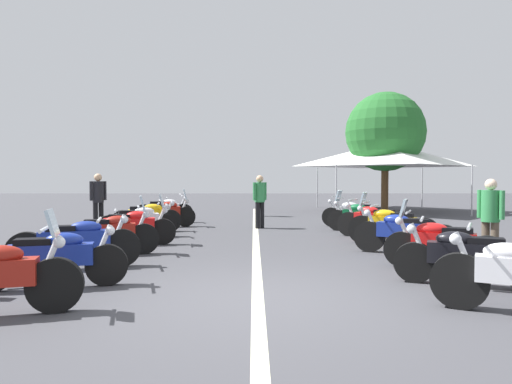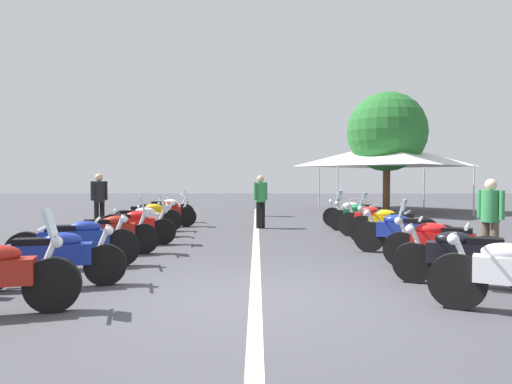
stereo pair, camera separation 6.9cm
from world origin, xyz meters
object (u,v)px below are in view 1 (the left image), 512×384
at_px(motorcycle_left_row_2, 76,242).
at_px(motorcycle_left_row_6, 147,216).
at_px(motorcycle_left_row_5, 138,221).
at_px(motorcycle_left_row_8, 164,210).
at_px(motorcycle_right_row_3, 404,232).
at_px(event_tent, 385,155).
at_px(motorcycle_left_row_7, 164,212).
at_px(bystander_0, 260,197).
at_px(bystander_3, 490,214).
at_px(motorcycle_right_row_7, 355,213).
at_px(motorcycle_right_row_6, 362,216).
at_px(motorcycle_right_row_2, 441,243).
at_px(motorcycle_left_row_4, 131,226).
at_px(bystander_2, 260,194).
at_px(motorcycle_right_row_4, 391,225).
at_px(roadside_tree_0, 385,132).
at_px(motorcycle_left_row_3, 110,233).
at_px(motorcycle_right_row_5, 375,220).
at_px(motorcycle_left_row_1, 52,257).
at_px(bystander_1, 98,197).
at_px(motorcycle_right_row_1, 467,256).

distance_m(motorcycle_left_row_2, motorcycle_left_row_6, 5.42).
height_order(motorcycle_left_row_5, motorcycle_left_row_8, motorcycle_left_row_8).
bearing_deg(motorcycle_right_row_3, motorcycle_left_row_6, -3.91).
xyz_separation_m(motorcycle_left_row_6, event_tent, (8.08, -9.21, 2.19)).
height_order(motorcycle_left_row_7, motorcycle_right_row_3, motorcycle_left_row_7).
bearing_deg(bystander_0, bystander_3, -4.56).
distance_m(motorcycle_left_row_2, motorcycle_right_row_7, 9.10).
relative_size(motorcycle_left_row_2, motorcycle_right_row_6, 1.09).
bearing_deg(motorcycle_right_row_2, motorcycle_left_row_4, -0.52).
relative_size(motorcycle_left_row_6, motorcycle_right_row_6, 1.01).
bearing_deg(motorcycle_left_row_5, motorcycle_right_row_2, -54.91).
bearing_deg(motorcycle_left_row_7, motorcycle_left_row_6, -112.76).
bearing_deg(bystander_3, event_tent, 53.40).
xyz_separation_m(motorcycle_left_row_4, bystander_3, (-2.31, -7.18, 0.44)).
bearing_deg(bystander_3, motorcycle_left_row_5, 125.11).
relative_size(motorcycle_left_row_6, bystander_2, 1.25).
xyz_separation_m(motorcycle_right_row_3, event_tent, (12.07, -3.04, 2.19)).
relative_size(motorcycle_left_row_6, motorcycle_right_row_3, 1.04).
height_order(motorcycle_left_row_2, motorcycle_left_row_8, motorcycle_left_row_2).
relative_size(motorcycle_left_row_7, bystander_0, 1.22).
height_order(motorcycle_left_row_2, motorcycle_right_row_4, motorcycle_right_row_4).
height_order(roadside_tree_0, event_tent, roadside_tree_0).
bearing_deg(motorcycle_left_row_6, motorcycle_right_row_6, -10.66).
relative_size(motorcycle_left_row_3, motorcycle_right_row_5, 1.08).
bearing_deg(motorcycle_right_row_6, bystander_2, -33.26).
xyz_separation_m(motorcycle_left_row_1, motorcycle_right_row_2, (1.30, -6.05, 0.01)).
distance_m(motorcycle_left_row_6, motorcycle_left_row_7, 1.29).
bearing_deg(bystander_2, motorcycle_right_row_6, -82.35).
relative_size(motorcycle_left_row_5, motorcycle_right_row_2, 1.07).
xyz_separation_m(bystander_2, bystander_3, (-10.33, -4.08, -0.03)).
bearing_deg(motorcycle_left_row_1, motorcycle_left_row_3, 76.31).
relative_size(motorcycle_left_row_4, motorcycle_right_row_7, 1.05).
bearing_deg(motorcycle_right_row_6, bystander_3, 131.90).
height_order(motorcycle_right_row_2, motorcycle_right_row_5, motorcycle_right_row_2).
height_order(motorcycle_left_row_7, bystander_1, bystander_1).
bearing_deg(motorcycle_left_row_8, bystander_2, 23.80).
bearing_deg(motorcycle_right_row_3, motorcycle_right_row_7, -62.43).
distance_m(motorcycle_left_row_8, bystander_1, 2.81).
bearing_deg(event_tent, motorcycle_right_row_2, 167.90).
xyz_separation_m(motorcycle_left_row_2, motorcycle_right_row_7, (6.60, -6.26, -0.02)).
relative_size(motorcycle_right_row_5, bystander_2, 1.15).
xyz_separation_m(bystander_0, event_tent, (7.16, -5.93, 1.69)).
xyz_separation_m(motorcycle_right_row_4, roadside_tree_0, (9.99, -2.71, 3.14)).
bearing_deg(bystander_1, motorcycle_left_row_2, 148.10).
bearing_deg(motorcycle_right_row_1, motorcycle_right_row_6, -68.03).
bearing_deg(motorcycle_right_row_4, motorcycle_right_row_6, -61.90).
height_order(motorcycle_right_row_2, bystander_2, bystander_2).
relative_size(motorcycle_left_row_1, motorcycle_left_row_4, 0.98).
xyz_separation_m(motorcycle_right_row_4, motorcycle_right_row_5, (1.27, 0.04, -0.02)).
bearing_deg(motorcycle_left_row_4, bystander_0, 40.64).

